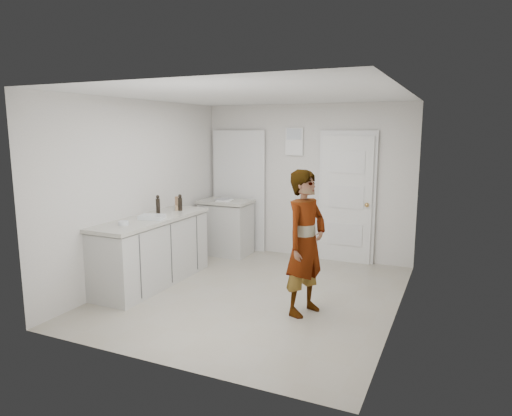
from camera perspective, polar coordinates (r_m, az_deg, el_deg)
The scene contains 12 objects.
ground at distance 6.00m, azimuth -0.07°, elevation -10.64°, with size 4.00×4.00×0.00m, color #A19987.
room_shell at distance 7.58m, azimuth 4.83°, elevation 1.63°, with size 4.00×4.00×4.00m.
main_counter at distance 6.42m, azimuth -12.76°, elevation -5.51°, with size 0.64×1.96×0.93m.
side_counter at distance 7.75m, azimuth -3.76°, elevation -2.65°, with size 0.84×0.61×0.93m.
person at distance 5.20m, azimuth 6.21°, elevation -4.36°, with size 0.61×0.40×1.66m, color silver.
cake_mix_box at distance 6.94m, azimuth -9.68°, elevation 0.69°, with size 0.11×0.05×0.18m, color #9D6E4E.
spice_jar at distance 6.75m, azimuth -9.87°, elevation -0.01°, with size 0.05×0.05×0.07m, color tan.
oil_cruet_a at distance 6.73m, azimuth -9.46°, elevation 0.65°, with size 0.06×0.06×0.24m.
oil_cruet_b at distance 6.55m, azimuth -12.16°, elevation 0.41°, with size 0.06×0.06×0.26m.
baking_dish at distance 6.19m, azimuth -12.89°, elevation -1.11°, with size 0.36×0.30×0.06m.
egg_bowl at distance 5.88m, azimuth -16.24°, elevation -1.83°, with size 0.13×0.13×0.05m.
papers at distance 7.63m, azimuth -3.94°, elevation 0.98°, with size 0.23×0.29×0.01m, color white.
Camera 1 is at (2.32, -5.12, 2.09)m, focal length 32.00 mm.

